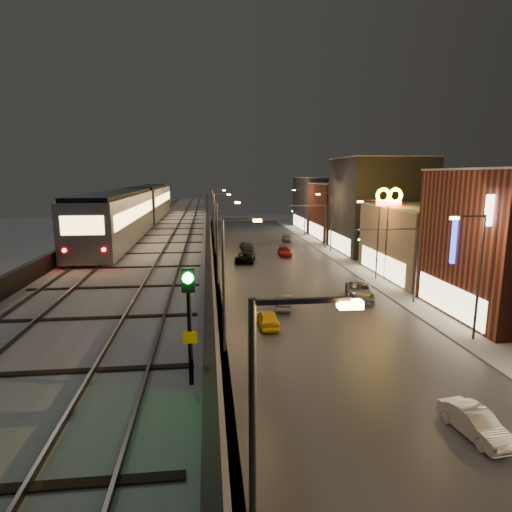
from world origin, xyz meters
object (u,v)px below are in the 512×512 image
car_onc_dark (360,292)px  car_onc_red (286,238)px  car_taxi (268,319)px  car_near_white (283,302)px  car_mid_dark (247,246)px  rail_signal (189,305)px  car_onc_white (285,252)px  subway_train (138,207)px  sign_citgo (495,230)px  car_mid_silver (245,257)px  car_onc_silver (475,424)px

car_onc_dark → car_onc_red: bearing=105.6°
car_taxi → car_onc_red: size_ratio=1.05×
car_near_white → car_mid_dark: (-0.49, 30.04, 0.05)m
car_taxi → car_near_white: 4.82m
rail_signal → car_onc_white: bearing=77.2°
subway_train → rail_signal: 34.48m
car_onc_white → subway_train: bearing=-133.8°
rail_signal → car_mid_dark: (6.41, 55.98, -7.99)m
subway_train → car_onc_dark: bearing=-15.2°
car_onc_red → rail_signal: bearing=-96.2°
car_mid_dark → car_onc_dark: car_onc_dark is taller
car_taxi → car_onc_dark: size_ratio=0.72×
sign_citgo → rail_signal: bearing=-138.6°
car_mid_silver → sign_citgo: (15.18, -28.65, 7.11)m
car_onc_silver → car_onc_dark: bearing=76.0°
car_onc_dark → car_onc_white: bearing=113.0°
car_near_white → car_mid_silver: 20.93m
car_onc_dark → car_taxi: bearing=-131.0°
car_onc_silver → car_mid_silver: bearing=92.0°
car_onc_white → car_onc_red: (2.74, 13.28, -0.01)m
car_mid_silver → car_onc_silver: (6.81, -40.23, -0.11)m
subway_train → sign_citgo: (27.00, -15.72, -0.65)m
car_onc_dark → car_onc_red: size_ratio=1.45×
car_mid_dark → car_onc_red: (7.77, 7.79, -0.04)m
sign_citgo → car_onc_red: bearing=98.0°
subway_train → car_mid_silver: subway_train is taller
rail_signal → car_taxi: rail_signal is taller
car_near_white → sign_citgo: 17.32m
car_onc_dark → sign_citgo: (5.95, -10.00, 7.09)m
car_onc_white → car_onc_dark: bearing=-78.5°
sign_citgo → subway_train: bearing=149.8°
rail_signal → sign_citgo: sign_citgo is taller
car_mid_silver → car_mid_dark: 9.22m
car_mid_dark → sign_citgo: (14.19, -37.81, 7.16)m
car_taxi → car_mid_dark: size_ratio=0.83×
car_onc_red → car_onc_dark: bearing=-82.9°
car_onc_silver → car_onc_red: (1.95, 57.19, 0.01)m
car_near_white → car_mid_silver: size_ratio=0.72×
rail_signal → car_mid_silver: bearing=83.4°
sign_citgo → car_onc_silver: bearing=-125.8°
rail_signal → car_onc_dark: rail_signal is taller
rail_signal → car_taxi: 23.50m
subway_train → car_onc_red: size_ratio=10.52×
rail_signal → car_near_white: (6.90, 25.94, -8.04)m
car_onc_silver → car_onc_red: car_onc_red is taller
rail_signal → car_taxi: bearing=77.2°
car_near_white → car_onc_white: size_ratio=0.87×
car_near_white → car_onc_silver: car_near_white is taller
rail_signal → car_onc_dark: 32.72m
car_taxi → car_onc_red: 43.22m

